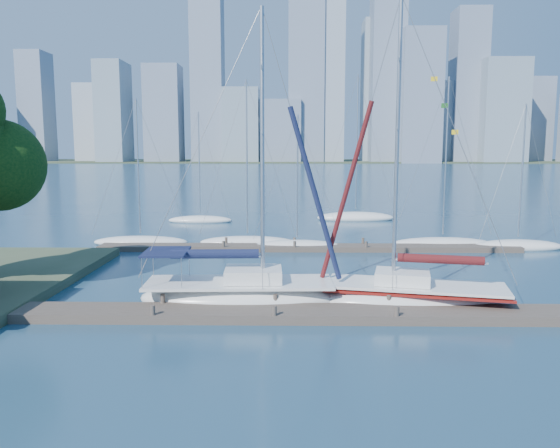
{
  "coord_description": "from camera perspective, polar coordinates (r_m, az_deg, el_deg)",
  "views": [
    {
      "loc": [
        0.58,
        -22.5,
        7.12
      ],
      "look_at": [
        0.15,
        4.0,
        3.52
      ],
      "focal_mm": 35.0,
      "sensor_mm": 36.0,
      "label": 1
    }
  ],
  "objects": [
    {
      "name": "bg_boat_7",
      "position": [
        56.41,
        7.91,
        0.72
      ],
      "size": [
        8.17,
        3.7,
        14.98
      ],
      "rotation": [
        0.0,
        0.0,
        0.15
      ],
      "color": "white",
      "rests_on": "ground"
    },
    {
      "name": "near_dock",
      "position": [
        23.55,
        -0.53,
        -9.35
      ],
      "size": [
        26.0,
        2.0,
        0.4
      ],
      "primitive_type": "cube",
      "color": "#463C33",
      "rests_on": "ground"
    },
    {
      "name": "bg_boat_4",
      "position": [
        42.34,
        16.62,
        -1.94
      ],
      "size": [
        7.72,
        2.86,
        12.65
      ],
      "rotation": [
        0.0,
        0.0,
        0.11
      ],
      "color": "white",
      "rests_on": "ground"
    },
    {
      "name": "bg_boat_0",
      "position": [
        42.75,
        -14.34,
        -1.79
      ],
      "size": [
        7.37,
        2.79,
        11.18
      ],
      "rotation": [
        0.0,
        0.0,
        0.12
      ],
      "color": "white",
      "rests_on": "ground"
    },
    {
      "name": "sailboat_maroon",
      "position": [
        25.88,
        13.95,
        -5.92
      ],
      "size": [
        9.07,
        4.61,
        14.37
      ],
      "rotation": [
        0.0,
        0.0,
        -0.21
      ],
      "color": "white",
      "rests_on": "ground"
    },
    {
      "name": "skyline",
      "position": [
        314.77,
        4.51,
        12.98
      ],
      "size": [
        504.36,
        51.31,
        123.77
      ],
      "color": "slate",
      "rests_on": "ground"
    },
    {
      "name": "far_dock",
      "position": [
        39.15,
        3.0,
        -2.49
      ],
      "size": [
        30.0,
        1.8,
        0.36
      ],
      "primitive_type": "cube",
      "color": "#463C33",
      "rests_on": "ground"
    },
    {
      "name": "sailboat_navy",
      "position": [
        25.46,
        -4.26,
        -6.14
      ],
      "size": [
        9.4,
        3.42,
        13.97
      ],
      "rotation": [
        0.0,
        0.0,
        0.04
      ],
      "color": "white",
      "rests_on": "ground"
    },
    {
      "name": "ground",
      "position": [
        23.61,
        -0.53,
        -9.82
      ],
      "size": [
        700.0,
        700.0,
        0.0
      ],
      "primitive_type": "plane",
      "color": "#17344A",
      "rests_on": "ground"
    },
    {
      "name": "bg_boat_6",
      "position": [
        54.84,
        -8.32,
        0.43
      ],
      "size": [
        6.63,
        3.89,
        11.11
      ],
      "rotation": [
        0.0,
        0.0,
        -0.33
      ],
      "color": "white",
      "rests_on": "ground"
    },
    {
      "name": "far_shore",
      "position": [
        342.58,
        0.84,
        6.54
      ],
      "size": [
        800.0,
        100.0,
        1.5
      ],
      "primitive_type": "cube",
      "color": "#38472D",
      "rests_on": "ground"
    },
    {
      "name": "bg_boat_2",
      "position": [
        39.67,
        1.81,
        -2.3
      ],
      "size": [
        6.71,
        3.15,
        9.89
      ],
      "rotation": [
        0.0,
        0.0,
        0.2
      ],
      "color": "white",
      "rests_on": "ground"
    },
    {
      "name": "bg_boat_1",
      "position": [
        41.42,
        -3.41,
        -1.85
      ],
      "size": [
        7.29,
        2.16,
        12.56
      ],
      "rotation": [
        0.0,
        0.0,
        0.03
      ],
      "color": "white",
      "rests_on": "ground"
    },
    {
      "name": "bg_boat_5",
      "position": [
        43.12,
        23.59,
        -2.11
      ],
      "size": [
        6.81,
        3.76,
        10.63
      ],
      "rotation": [
        0.0,
        0.0,
        0.28
      ],
      "color": "white",
      "rests_on": "ground"
    }
  ]
}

